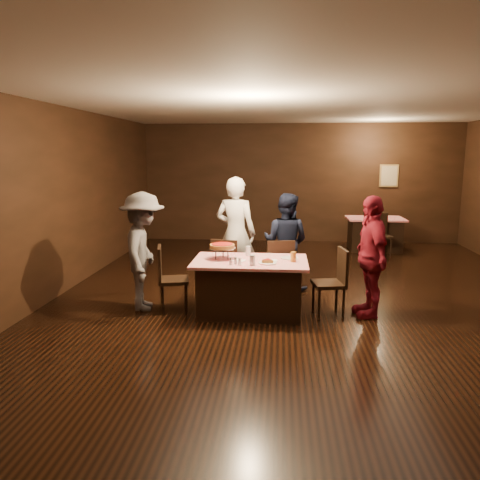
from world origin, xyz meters
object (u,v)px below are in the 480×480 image
object	(u,v)px
plate_empty	(289,258)
glass_amber	(293,257)
diner_white_jacket	(236,233)
chair_back_near	(381,235)
pizza_stand	(222,246)
glass_front_left	(252,260)
chair_back_far	(370,226)
main_table	(250,287)
chair_far_right	(279,268)
diner_red_shirt	(371,256)
chair_end_right	(329,282)
chair_end_left	(174,279)
diner_grey_knit	(143,251)
back_table	(374,234)
diner_navy_hoodie	(286,242)
glass_back	(248,251)
chair_far_left	(228,267)

from	to	relation	value
plate_empty	glass_amber	bearing A→B (deg)	-75.96
diner_white_jacket	plate_empty	xyz separation A→B (m)	(0.87, -1.08, -0.16)
chair_back_near	pizza_stand	bearing A→B (deg)	-138.03
glass_front_left	chair_back_far	bearing A→B (deg)	65.25
main_table	glass_amber	distance (m)	0.75
chair_far_right	diner_white_jacket	size ratio (longest dim) A/B	0.51
chair_back_far	glass_amber	size ratio (longest dim) A/B	6.79
diner_red_shirt	chair_end_right	bearing A→B (deg)	-92.83
chair_end_left	diner_grey_knit	size ratio (longest dim) A/B	0.56
chair_far_right	diner_grey_knit	world-z (taller)	diner_grey_knit
back_table	diner_red_shirt	world-z (taller)	diner_red_shirt
main_table	back_table	world-z (taller)	same
back_table	chair_end_left	bearing A→B (deg)	-128.51
chair_far_right	diner_red_shirt	xyz separation A→B (m)	(1.26, -0.70, 0.37)
back_table	diner_navy_hoodie	world-z (taller)	diner_navy_hoodie
chair_back_near	diner_red_shirt	distance (m)	4.06
chair_back_near	diner_navy_hoodie	xyz separation A→B (m)	(-2.12, -2.72, 0.33)
chair_end_left	diner_white_jacket	distance (m)	1.53
diner_grey_knit	glass_back	world-z (taller)	diner_grey_knit
diner_navy_hoodie	glass_amber	bearing A→B (deg)	113.72
chair_back_far	chair_far_left	bearing A→B (deg)	57.05
glass_front_left	chair_back_near	bearing A→B (deg)	58.99
main_table	diner_grey_knit	size ratio (longest dim) A/B	0.93
diner_navy_hoodie	diner_grey_knit	distance (m)	2.38
back_table	chair_far_right	distance (m)	4.51
chair_end_left	glass_amber	world-z (taller)	chair_end_left
chair_far_left	diner_red_shirt	world-z (taller)	diner_red_shirt
chair_end_left	chair_far_left	bearing A→B (deg)	-56.19
chair_far_right	glass_back	size ratio (longest dim) A/B	6.79
chair_end_right	chair_back_near	world-z (taller)	same
diner_navy_hoodie	diner_red_shirt	xyz separation A→B (m)	(1.16, -1.20, 0.04)
back_table	chair_end_left	world-z (taller)	chair_end_left
glass_amber	pizza_stand	bearing A→B (deg)	174.29
chair_far_left	chair_end_left	xyz separation A→B (m)	(-0.70, -0.75, 0.00)
main_table	diner_grey_knit	bearing A→B (deg)	177.91
chair_back_far	back_table	bearing A→B (deg)	90.77
plate_empty	back_table	bearing A→B (deg)	65.42
glass_front_left	diner_navy_hoodie	bearing A→B (deg)	73.70
chair_far_left	chair_back_far	xyz separation A→B (m)	(3.02, 4.52, 0.00)
plate_empty	diner_white_jacket	bearing A→B (deg)	128.98
chair_far_right	glass_amber	bearing A→B (deg)	93.44
back_table	chair_back_near	xyz separation A→B (m)	(0.00, -0.70, 0.09)
diner_grey_knit	diner_red_shirt	size ratio (longest dim) A/B	1.01
chair_far_left	glass_amber	distance (m)	1.33
chair_back_far	glass_amber	bearing A→B (deg)	70.00
main_table	glass_amber	size ratio (longest dim) A/B	11.43
diner_grey_knit	plate_empty	xyz separation A→B (m)	(2.10, 0.09, -0.08)
diner_white_jacket	chair_far_left	bearing A→B (deg)	95.21
glass_back	diner_navy_hoodie	bearing A→B (deg)	59.83
chair_end_left	diner_navy_hoodie	distance (m)	2.06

